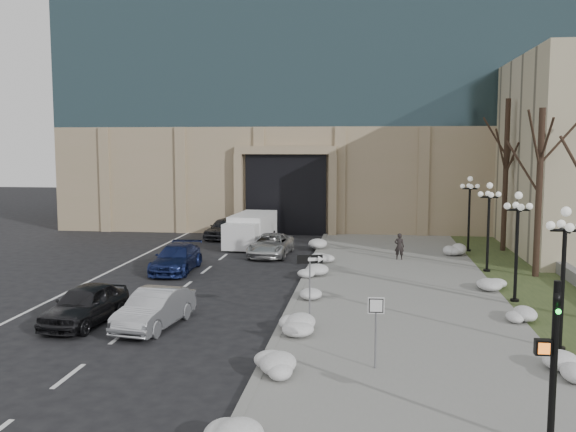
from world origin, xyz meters
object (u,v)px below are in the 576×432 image
(car_a, at_px, (85,304))
(car_e, at_px, (225,228))
(car_c, at_px, (176,258))
(car_d, at_px, (271,245))
(box_truck, at_px, (251,230))
(lamppost_b, at_px, (517,232))
(lamppost_c, at_px, (489,215))
(car_b, at_px, (155,309))
(keep_sign, at_px, (376,317))
(traffic_signal, at_px, (552,370))
(pedestrian, at_px, (399,246))
(lamppost_d, at_px, (469,203))
(lamppost_a, at_px, (564,259))
(one_way_sign, at_px, (314,267))

(car_a, bearing_deg, car_e, 94.95)
(car_c, xyz_separation_m, car_d, (4.24, 5.35, -0.03))
(box_truck, relative_size, lamppost_b, 1.38)
(lamppost_c, bearing_deg, car_b, -139.66)
(car_b, height_order, keep_sign, keep_sign)
(traffic_signal, distance_m, lamppost_c, 20.39)
(pedestrian, xyz_separation_m, keep_sign, (-1.53, -18.38, 0.78))
(car_d, relative_size, traffic_signal, 1.25)
(car_e, bearing_deg, traffic_signal, -54.67)
(car_b, xyz_separation_m, traffic_signal, (11.69, -8.38, 1.21))
(car_c, xyz_separation_m, pedestrian, (11.85, 4.48, 0.18))
(lamppost_b, bearing_deg, box_truck, 134.42)
(lamppost_c, height_order, lamppost_d, same)
(car_a, distance_m, lamppost_a, 16.89)
(traffic_signal, distance_m, lamppost_a, 7.66)
(one_way_sign, relative_size, lamppost_b, 0.56)
(traffic_signal, relative_size, lamppost_a, 0.81)
(lamppost_c, bearing_deg, box_truck, 150.92)
(car_a, distance_m, pedestrian, 19.06)
(car_d, bearing_deg, traffic_signal, -64.84)
(lamppost_d, bearing_deg, one_way_sign, -115.11)
(car_b, relative_size, lamppost_d, 0.90)
(one_way_sign, height_order, lamppost_d, lamppost_d)
(car_c, xyz_separation_m, lamppost_d, (16.26, 8.13, 2.37))
(car_b, distance_m, car_e, 22.45)
(car_d, xyz_separation_m, car_e, (-4.37, 6.75, 0.08))
(box_truck, distance_m, traffic_signal, 30.38)
(keep_sign, bearing_deg, box_truck, 107.04)
(car_a, bearing_deg, car_c, 93.26)
(car_a, height_order, pedestrian, pedestrian)
(lamppost_c, bearing_deg, car_c, -174.27)
(one_way_sign, xyz_separation_m, traffic_signal, (5.89, -9.34, -0.29))
(one_way_sign, bearing_deg, car_c, 117.44)
(car_b, distance_m, one_way_sign, 6.07)
(car_e, relative_size, pedestrian, 2.89)
(lamppost_d, bearing_deg, car_d, -166.99)
(car_c, bearing_deg, car_a, -93.71)
(car_c, bearing_deg, car_b, -78.55)
(car_c, distance_m, box_truck, 9.69)
(keep_sign, bearing_deg, lamppost_a, 21.09)
(car_d, distance_m, car_e, 8.04)
(traffic_signal, bearing_deg, lamppost_d, 84.13)
(one_way_sign, xyz_separation_m, lamppost_a, (8.15, -2.11, 0.87))
(car_e, relative_size, lamppost_c, 0.92)
(car_d, relative_size, lamppost_d, 1.01)
(car_c, distance_m, car_e, 12.10)
(car_b, bearing_deg, lamppost_c, 48.42)
(car_a, xyz_separation_m, car_e, (0.29, 22.19, -0.00))
(lamppost_b, bearing_deg, car_d, 139.62)
(box_truck, relative_size, traffic_signal, 1.71)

